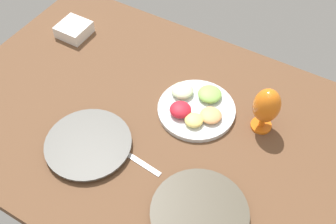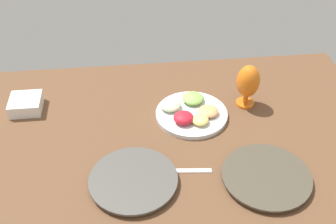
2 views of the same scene
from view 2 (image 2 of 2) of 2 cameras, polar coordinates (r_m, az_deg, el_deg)
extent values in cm
cube|color=brown|center=(157.39, 0.98, -4.06)|extent=(160.00, 104.00, 4.00)
cylinder|color=silver|center=(140.53, -4.72, -9.40)|extent=(27.09, 27.09, 1.42)
cylinder|color=#4E4C47|center=(139.69, -4.75, -9.09)|extent=(29.45, 29.45, 0.85)
cylinder|color=beige|center=(144.88, 13.19, -8.72)|extent=(27.44, 27.44, 1.36)
cylinder|color=#494233|center=(144.09, 13.25, -8.43)|extent=(29.83, 29.83, 0.82)
cylinder|color=silver|center=(165.16, 3.22, -0.33)|extent=(28.23, 28.23, 1.80)
ellipsoid|color=#F2A566|center=(163.66, 5.52, 0.11)|extent=(7.77, 7.77, 2.66)
ellipsoid|color=#8CC659|center=(169.44, 3.42, 1.88)|extent=(8.72, 8.72, 3.01)
ellipsoid|color=beige|center=(165.48, 0.22, 0.93)|extent=(8.17, 8.17, 3.13)
ellipsoid|color=red|center=(159.12, 2.13, -0.78)|extent=(7.70, 7.70, 3.75)
ellipsoid|color=#F9E072|center=(159.22, 4.40, -1.09)|extent=(6.54, 6.54, 2.77)
cylinder|color=orange|center=(174.12, 10.42, 1.22)|extent=(7.45, 7.45, 1.00)
cylinder|color=orange|center=(172.78, 10.51, 1.80)|extent=(2.00, 2.00, 3.49)
ellipsoid|color=orange|center=(167.78, 10.85, 4.14)|extent=(9.24, 9.24, 13.75)
cube|color=white|center=(176.67, -18.76, 1.03)|extent=(12.30, 12.30, 5.18)
cube|color=#F9E072|center=(175.70, -18.87, 1.45)|extent=(10.09, 10.09, 1.66)
cube|color=silver|center=(144.07, 2.37, -7.94)|extent=(18.09, 3.57, 0.60)
camera|label=1|loc=(0.73, 61.99, 28.91)|focal=43.37mm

